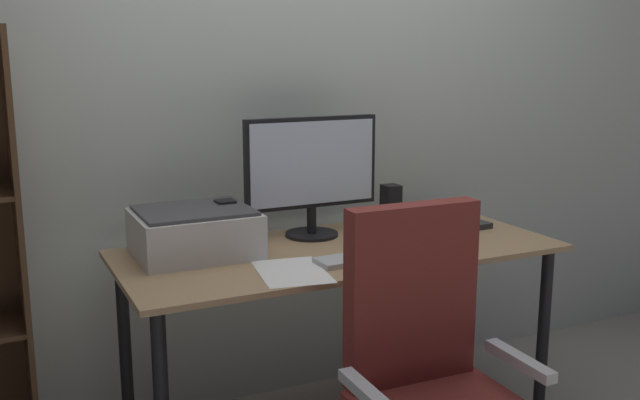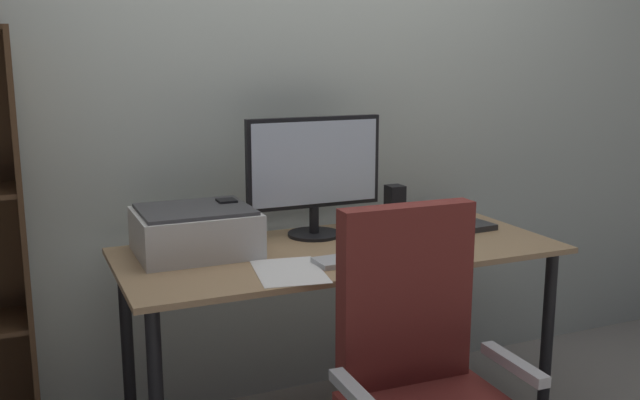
% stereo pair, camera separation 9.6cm
% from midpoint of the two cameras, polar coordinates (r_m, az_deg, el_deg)
% --- Properties ---
extents(back_wall, '(6.40, 0.10, 2.60)m').
position_cam_midpoint_polar(back_wall, '(2.94, -1.60, 9.25)').
color(back_wall, beige).
rests_on(back_wall, ground).
extents(desk, '(1.56, 0.67, 0.74)m').
position_cam_midpoint_polar(desk, '(2.59, 2.67, -5.68)').
color(desk, tan).
rests_on(desk, ground).
extents(monitor, '(0.52, 0.20, 0.45)m').
position_cam_midpoint_polar(monitor, '(2.67, 0.56, 2.46)').
color(monitor, black).
rests_on(monitor, desk).
extents(keyboard, '(0.29, 0.12, 0.02)m').
position_cam_midpoint_polar(keyboard, '(2.41, 4.08, -4.66)').
color(keyboard, '#B7BABC').
rests_on(keyboard, desk).
extents(mouse, '(0.08, 0.11, 0.03)m').
position_cam_midpoint_polar(mouse, '(2.50, 8.44, -3.95)').
color(mouse, black).
rests_on(mouse, desk).
extents(coffee_mug, '(0.10, 0.08, 0.10)m').
position_cam_midpoint_polar(coffee_mug, '(2.58, 4.79, -2.54)').
color(coffee_mug, '#387F51').
rests_on(coffee_mug, desk).
extents(laptop, '(0.34, 0.25, 0.02)m').
position_cam_midpoint_polar(laptop, '(2.89, 10.95, -2.02)').
color(laptop, '#2D2D30').
rests_on(laptop, desk).
extents(speaker_left, '(0.06, 0.07, 0.17)m').
position_cam_midpoint_polar(speaker_left, '(2.58, -6.30, -1.81)').
color(speaker_left, black).
rests_on(speaker_left, desk).
extents(speaker_right, '(0.06, 0.07, 0.17)m').
position_cam_midpoint_polar(speaker_right, '(2.85, 6.89, -0.53)').
color(speaker_right, black).
rests_on(speaker_right, desk).
extents(printer, '(0.40, 0.34, 0.16)m').
position_cam_midpoint_polar(printer, '(2.50, -8.75, -2.43)').
color(printer, silver).
rests_on(printer, desk).
extents(paper_sheet, '(0.26, 0.33, 0.00)m').
position_cam_midpoint_polar(paper_sheet, '(2.29, -1.25, -5.67)').
color(paper_sheet, white).
rests_on(paper_sheet, desk).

